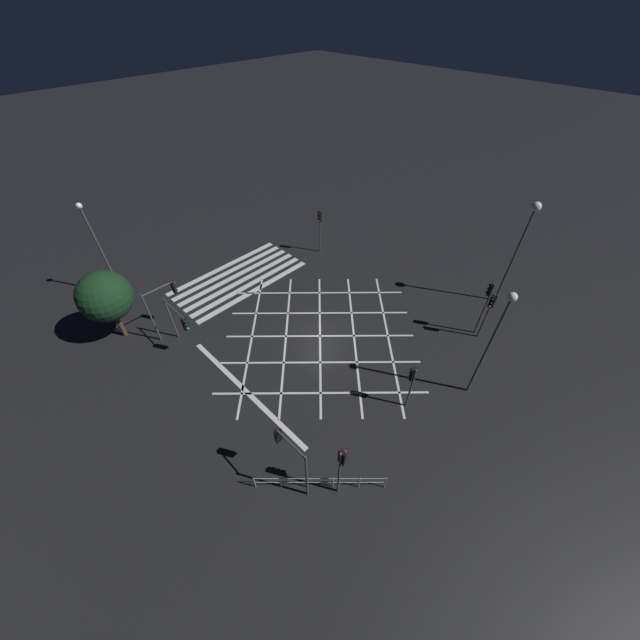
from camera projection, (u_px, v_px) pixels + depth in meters
name	position (u px, v px, depth m)	size (l,w,h in m)	color
ground_plane	(320.00, 336.00, 25.14)	(200.00, 200.00, 0.00)	black
road_markings	(264.00, 301.00, 27.85)	(16.23, 20.22, 0.01)	silver
traffic_light_nw_main	(489.00, 308.00, 23.20)	(0.39, 0.36, 3.79)	#424244
traffic_light_sw_main	(320.00, 223.00, 30.99)	(0.39, 0.36, 3.99)	#424244
traffic_light_ne_cross	(290.00, 452.00, 15.96)	(0.36, 2.09, 3.96)	#424244
traffic_light_nw_cross	(487.00, 299.00, 23.31)	(0.36, 0.39, 4.35)	#424244
traffic_light_ne_main	(341.00, 464.00, 15.62)	(0.39, 0.36, 3.96)	#424244
traffic_light_se_cross	(179.00, 320.00, 22.60)	(0.36, 2.69, 3.48)	#424244
traffic_light_median_north	(411.00, 380.00, 19.44)	(0.36, 0.39, 3.36)	#424244
traffic_light_se_main	(163.00, 299.00, 23.44)	(2.31, 0.36, 4.08)	#424244
street_lamp_east	(96.00, 240.00, 25.08)	(0.41, 0.41, 7.70)	#424244
street_lamp_west	(496.00, 330.00, 18.22)	(0.47, 0.47, 7.67)	#424244
street_lamp_far	(527.00, 228.00, 23.66)	(0.63, 0.63, 8.08)	#424244
street_tree_near	(105.00, 296.00, 22.79)	(3.35, 3.35, 5.22)	#473323
pedestrian_railing	(320.00, 482.00, 17.20)	(4.51, 4.58, 1.05)	#9EA0A5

